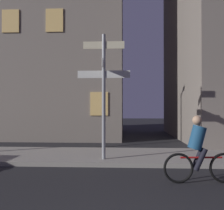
% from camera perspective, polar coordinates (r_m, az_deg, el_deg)
% --- Properties ---
extents(sidewalk_kerb, '(40.00, 2.87, 0.14)m').
position_cam_1_polar(sidewalk_kerb, '(9.05, 1.74, -11.62)').
color(sidewalk_kerb, gray).
rests_on(sidewalk_kerb, ground_plane).
extents(signpost, '(1.70, 1.20, 4.04)m').
position_cam_1_polar(signpost, '(8.08, -1.90, 4.65)').
color(signpost, gray).
rests_on(signpost, sidewalk_kerb).
extents(cyclist, '(1.82, 0.35, 1.61)m').
position_cam_1_polar(cyclist, '(6.37, 19.36, -10.07)').
color(cyclist, black).
rests_on(cyclist, ground_plane).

